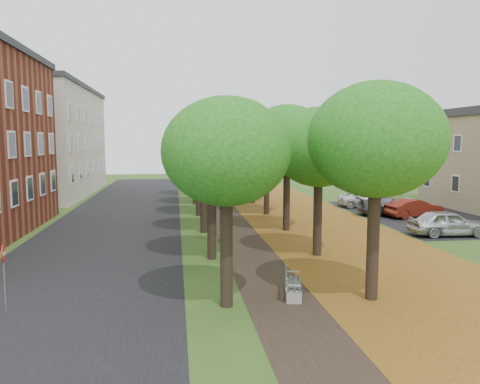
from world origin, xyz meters
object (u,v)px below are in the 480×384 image
object	(u,v)px
street_sign	(4,263)
car_red	(415,208)
car_silver	(448,223)
bench	(292,283)
car_grey	(389,206)
car_white	(366,199)

from	to	relation	value
street_sign	car_red	bearing A→B (deg)	22.69
street_sign	car_silver	xyz separation A→B (m)	(19.93, 8.82, -0.82)
bench	street_sign	size ratio (longest dim) A/B	0.87
car_grey	car_red	bearing A→B (deg)	-127.91
car_grey	car_silver	bearing A→B (deg)	-173.66
street_sign	bench	bearing A→B (deg)	-10.53
car_red	bench	bearing A→B (deg)	131.11
street_sign	car_grey	xyz separation A→B (m)	(19.93, 15.91, -0.89)
car_red	car_white	size ratio (longest dim) A/B	0.90
street_sign	car_white	world-z (taller)	street_sign
car_grey	bench	bearing A→B (deg)	151.48
car_red	car_white	bearing A→B (deg)	2.86
street_sign	car_silver	world-z (taller)	street_sign
car_red	car_grey	xyz separation A→B (m)	(-1.23, 1.20, -0.01)
car_silver	car_grey	xyz separation A→B (m)	(0.00, 7.10, -0.07)
street_sign	car_silver	distance (m)	21.80
street_sign	car_white	size ratio (longest dim) A/B	0.47
car_silver	car_red	world-z (taller)	car_silver
car_silver	car_grey	bearing A→B (deg)	3.68
bench	car_silver	xyz separation A→B (m)	(10.91, 8.57, 0.28)
car_grey	car_white	world-z (taller)	car_grey
street_sign	car_white	bearing A→B (deg)	33.09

